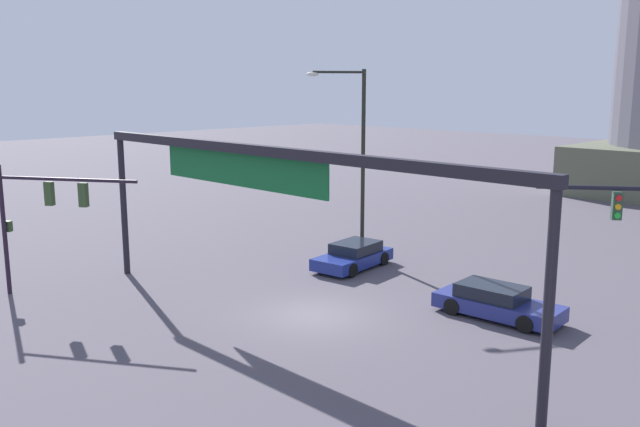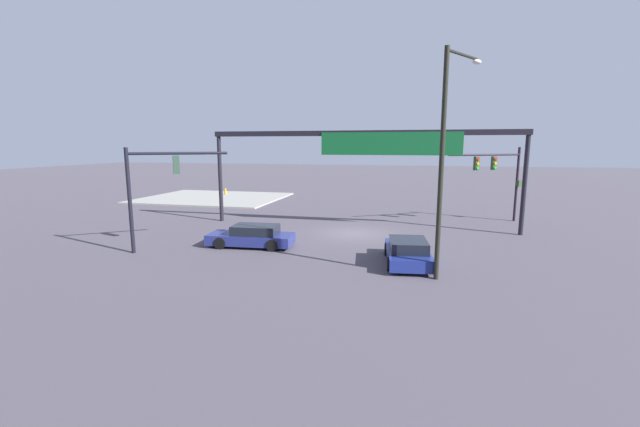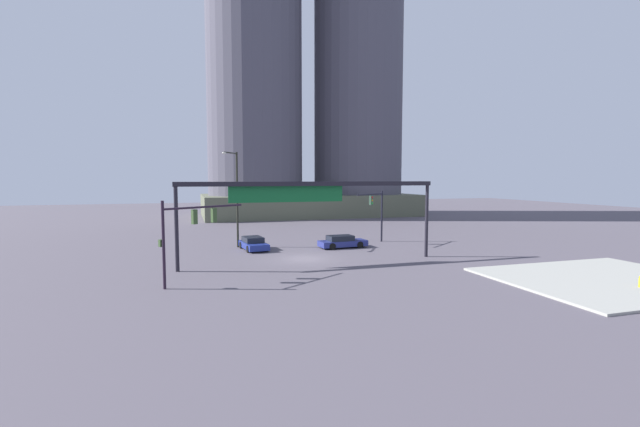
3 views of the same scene
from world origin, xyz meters
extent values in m
plane|color=#504A54|center=(0.00, 0.00, 0.00)|extent=(181.57, 181.57, 0.00)
cube|color=#9C9C92|center=(17.02, -13.54, 0.07)|extent=(14.07, 11.47, 0.15)
cylinder|color=black|center=(-10.88, -7.16, 2.71)|extent=(0.18, 0.18, 5.41)
cylinder|color=black|center=(-8.34, -5.53, 4.88)|extent=(5.15, 3.37, 0.14)
cube|color=#324926|center=(-9.03, -5.97, 4.29)|extent=(0.41, 0.39, 0.95)
cylinder|color=red|center=(-9.11, -5.83, 4.58)|extent=(0.20, 0.16, 0.20)
cylinder|color=orange|center=(-9.11, -5.83, 4.28)|extent=(0.20, 0.16, 0.20)
cylinder|color=green|center=(-9.11, -5.83, 3.98)|extent=(0.20, 0.16, 0.20)
cube|color=#324926|center=(-7.76, -5.16, 4.29)|extent=(0.41, 0.39, 0.95)
cylinder|color=red|center=(-7.85, -5.02, 4.58)|extent=(0.20, 0.16, 0.20)
cylinder|color=orange|center=(-7.85, -5.02, 4.28)|extent=(0.20, 0.16, 0.20)
cylinder|color=green|center=(-7.85, -5.02, 3.98)|extent=(0.20, 0.16, 0.20)
cube|color=#324926|center=(-11.01, -6.96, 2.81)|extent=(0.38, 0.36, 0.44)
cylinder|color=black|center=(10.44, 7.30, 2.72)|extent=(0.20, 0.20, 5.44)
cylinder|color=black|center=(8.42, 5.82, 5.12)|extent=(4.13, 3.09, 0.15)
cube|color=#2A4434|center=(8.55, 5.91, 4.52)|extent=(0.41, 0.40, 0.95)
cylinder|color=red|center=(8.65, 5.79, 4.82)|extent=(0.20, 0.17, 0.20)
cylinder|color=orange|center=(8.65, 5.79, 4.52)|extent=(0.20, 0.17, 0.20)
cylinder|color=green|center=(8.65, 5.79, 4.22)|extent=(0.20, 0.17, 0.20)
cylinder|color=black|center=(-4.72, 7.98, 4.65)|extent=(0.20, 0.20, 9.29)
cylinder|color=black|center=(-5.40, 6.90, 9.14)|extent=(1.46, 2.22, 0.12)
ellipsoid|color=silver|center=(-6.08, 5.82, 9.04)|extent=(0.57, 0.67, 0.20)
cylinder|color=black|center=(-10.22, -2.12, 3.08)|extent=(0.28, 0.28, 6.16)
cylinder|color=black|center=(10.22, -2.12, 3.08)|extent=(0.28, 0.28, 6.16)
cube|color=black|center=(0.00, -2.12, 6.33)|extent=(20.84, 0.35, 0.35)
cube|color=#13602D|center=(-1.98, -1.91, 5.64)|extent=(9.05, 0.08, 1.48)
cube|color=navy|center=(-3.48, 5.91, 0.44)|extent=(2.41, 4.43, 0.55)
cube|color=black|center=(-3.51, 6.16, 0.96)|extent=(1.93, 2.39, 0.50)
cylinder|color=black|center=(-2.44, 4.72, 0.32)|extent=(0.30, 0.66, 0.64)
cylinder|color=black|center=(-4.20, 4.49, 0.32)|extent=(0.30, 0.66, 0.64)
cylinder|color=black|center=(-2.76, 7.32, 0.32)|extent=(0.30, 0.66, 0.64)
cylinder|color=black|center=(-4.52, 7.10, 0.32)|extent=(0.30, 0.66, 0.64)
cube|color=navy|center=(5.03, 4.60, 0.44)|extent=(4.79, 2.10, 0.55)
cube|color=black|center=(4.75, 4.58, 0.96)|extent=(2.53, 1.73, 0.50)
cylinder|color=black|center=(6.42, 5.53, 0.32)|extent=(0.65, 0.26, 0.64)
cylinder|color=black|center=(6.54, 3.88, 0.32)|extent=(0.65, 0.26, 0.64)
cylinder|color=black|center=(3.53, 5.33, 0.32)|extent=(0.65, 0.26, 0.64)
cylinder|color=black|center=(3.64, 3.67, 0.32)|extent=(0.65, 0.26, 0.64)
cylinder|color=gold|center=(16.77, -15.86, 0.43)|extent=(0.22, 0.22, 0.55)
sphere|color=gold|center=(16.77, -15.86, 0.77)|extent=(0.18, 0.18, 0.18)
cylinder|color=gold|center=(16.93, -15.86, 0.45)|extent=(0.12, 0.10, 0.10)
camera|label=1|loc=(17.34, -17.04, 8.56)|focal=37.88mm
camera|label=2|loc=(-3.82, 24.96, 5.53)|focal=22.76mm
camera|label=3|loc=(-9.52, -34.91, 6.75)|focal=24.41mm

